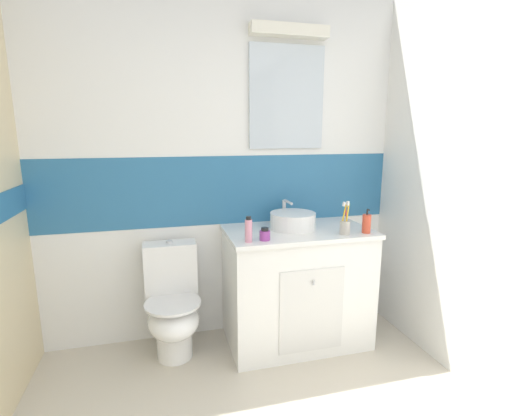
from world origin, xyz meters
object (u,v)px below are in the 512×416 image
Objects in this scene: deodorant_spray_can at (249,230)px; hair_gel_jar at (265,235)px; sink_basin at (293,220)px; toilet at (173,305)px; soap_dispenser at (367,224)px; toothbrush_cup at (345,225)px.

deodorant_spray_can is 1.99× the size of hair_gel_jar.
sink_basin is 0.47× the size of toilet.
deodorant_spray_can is (-0.82, -0.00, 0.01)m from soap_dispenser.
soap_dispenser is at bearing -1.70° from toothbrush_cup.
soap_dispenser reaches higher than deodorant_spray_can.
soap_dispenser is (1.29, -0.25, 0.55)m from toilet.
soap_dispenser is 1.03× the size of deodorant_spray_can.
soap_dispenser reaches higher than hair_gel_jar.
toilet is 9.59× the size of hair_gel_jar.
soap_dispenser is at bearing 0.31° from deodorant_spray_can.
sink_basin reaches higher than deodorant_spray_can.
hair_gel_jar is (-0.71, 0.01, -0.03)m from soap_dispenser.
sink_basin is 1.61× the size of toothbrush_cup.
toilet is 4.69× the size of soap_dispenser.
soap_dispenser is at bearing -29.08° from sink_basin.
toilet is 0.82m from hair_gel_jar.
sink_basin reaches higher than toilet.
toilet is 0.78m from deodorant_spray_can.
sink_basin is 2.26× the size of deodorant_spray_can.
toothbrush_cup reaches higher than soap_dispenser.
hair_gel_jar is at bearing 179.42° from soap_dispenser.
sink_basin is 0.45m from deodorant_spray_can.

